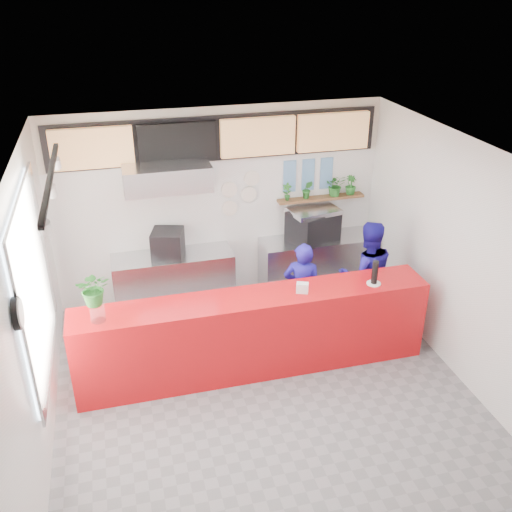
{
  "coord_description": "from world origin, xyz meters",
  "views": [
    {
      "loc": [
        -1.52,
        -5.46,
        4.7
      ],
      "look_at": [
        0.1,
        0.7,
        1.5
      ],
      "focal_mm": 40.0,
      "sensor_mm": 36.0,
      "label": 1
    }
  ],
  "objects_px": {
    "service_counter": "(254,333)",
    "pepper_mill": "(375,272)",
    "espresso_machine": "(313,226)",
    "panini_oven": "(168,243)",
    "staff_center": "(302,290)",
    "staff_right": "(366,275)"
  },
  "relations": [
    {
      "from": "service_counter",
      "to": "espresso_machine",
      "type": "height_order",
      "value": "espresso_machine"
    },
    {
      "from": "service_counter",
      "to": "panini_oven",
      "type": "distance_m",
      "value": 2.07
    },
    {
      "from": "espresso_machine",
      "to": "panini_oven",
      "type": "bearing_deg",
      "value": 156.11
    },
    {
      "from": "panini_oven",
      "to": "staff_center",
      "type": "bearing_deg",
      "value": -18.99
    },
    {
      "from": "service_counter",
      "to": "staff_right",
      "type": "height_order",
      "value": "staff_right"
    },
    {
      "from": "service_counter",
      "to": "pepper_mill",
      "type": "distance_m",
      "value": 1.72
    },
    {
      "from": "service_counter",
      "to": "pepper_mill",
      "type": "height_order",
      "value": "pepper_mill"
    },
    {
      "from": "espresso_machine",
      "to": "staff_center",
      "type": "bearing_deg",
      "value": -139.64
    },
    {
      "from": "staff_right",
      "to": "pepper_mill",
      "type": "bearing_deg",
      "value": 78.51
    },
    {
      "from": "staff_right",
      "to": "pepper_mill",
      "type": "height_order",
      "value": "staff_right"
    },
    {
      "from": "espresso_machine",
      "to": "pepper_mill",
      "type": "relative_size",
      "value": 2.36
    },
    {
      "from": "staff_right",
      "to": "panini_oven",
      "type": "bearing_deg",
      "value": -15.87
    },
    {
      "from": "espresso_machine",
      "to": "staff_center",
      "type": "height_order",
      "value": "staff_center"
    },
    {
      "from": "panini_oven",
      "to": "espresso_machine",
      "type": "distance_m",
      "value": 2.27
    },
    {
      "from": "staff_center",
      "to": "staff_right",
      "type": "distance_m",
      "value": 0.97
    },
    {
      "from": "staff_center",
      "to": "staff_right",
      "type": "height_order",
      "value": "staff_right"
    },
    {
      "from": "panini_oven",
      "to": "staff_center",
      "type": "distance_m",
      "value": 2.1
    },
    {
      "from": "service_counter",
      "to": "pepper_mill",
      "type": "relative_size",
      "value": 14.49
    },
    {
      "from": "panini_oven",
      "to": "staff_center",
      "type": "xyz_separation_m",
      "value": [
        1.69,
        -1.19,
        -0.38
      ]
    },
    {
      "from": "service_counter",
      "to": "staff_right",
      "type": "bearing_deg",
      "value": 19.33
    },
    {
      "from": "panini_oven",
      "to": "espresso_machine",
      "type": "bearing_deg",
      "value": 16.05
    },
    {
      "from": "staff_center",
      "to": "pepper_mill",
      "type": "xyz_separation_m",
      "value": [
        0.72,
        -0.7,
        0.55
      ]
    }
  ]
}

